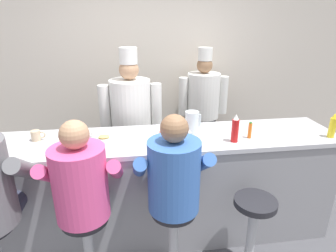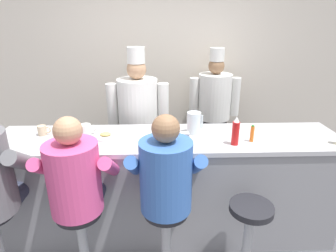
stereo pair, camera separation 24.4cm
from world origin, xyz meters
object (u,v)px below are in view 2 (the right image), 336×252
object	(u,v)px
napkin_dispenser_chrome	(182,140)
cook_in_whites_far	(214,107)
cook_in_whites_near	(138,119)
empty_stool_round	(249,231)
breakfast_plate	(106,136)
diner_seated_blue	(166,180)
ketchup_bottle_red	(236,132)
coffee_mug_tan	(43,130)
water_pitcher_clear	(194,123)
cereal_bowl	(169,134)
diner_seated_pink	(76,182)
coffee_mug_white	(86,129)
hot_sauce_bottle_orange	(252,134)

from	to	relation	value
napkin_dispenser_chrome	cook_in_whites_far	xyz separation A→B (m)	(0.54, 1.46, -0.17)
cook_in_whites_near	empty_stool_round	bearing A→B (deg)	-53.95
breakfast_plate	diner_seated_blue	size ratio (longest dim) A/B	0.15
napkin_dispenser_chrome	cook_in_whites_near	distance (m)	1.03
diner_seated_blue	empty_stool_round	size ratio (longest dim) A/B	2.03
ketchup_bottle_red	cook_in_whites_near	distance (m)	1.25
ketchup_bottle_red	coffee_mug_tan	world-z (taller)	ketchup_bottle_red
water_pitcher_clear	cereal_bowl	size ratio (longest dim) A/B	1.27
coffee_mug_tan	diner_seated_pink	world-z (taller)	diner_seated_pink
cereal_bowl	cook_in_whites_near	bearing A→B (deg)	114.42
diner_seated_blue	cook_in_whites_far	world-z (taller)	cook_in_whites_far
water_pitcher_clear	diner_seated_pink	size ratio (longest dim) A/B	0.14
water_pitcher_clear	diner_seated_blue	world-z (taller)	diner_seated_blue
coffee_mug_white	napkin_dispenser_chrome	bearing A→B (deg)	-20.46
coffee_mug_tan	cereal_bowl	bearing A→B (deg)	-4.54
coffee_mug_white	diner_seated_blue	distance (m)	0.97
hot_sauce_bottle_orange	water_pitcher_clear	world-z (taller)	water_pitcher_clear
water_pitcher_clear	coffee_mug_white	distance (m)	0.99
hot_sauce_bottle_orange	cereal_bowl	xyz separation A→B (m)	(-0.71, 0.12, -0.05)
ketchup_bottle_red	coffee_mug_white	xyz separation A→B (m)	(-1.30, 0.27, -0.07)
coffee_mug_white	cook_in_whites_near	bearing A→B (deg)	54.47
coffee_mug_white	coffee_mug_tan	world-z (taller)	coffee_mug_white
water_pitcher_clear	cook_in_whites_far	world-z (taller)	cook_in_whites_far
water_pitcher_clear	cereal_bowl	world-z (taller)	water_pitcher_clear
cereal_bowl	ketchup_bottle_red	bearing A→B (deg)	-17.69
water_pitcher_clear	empty_stool_round	world-z (taller)	water_pitcher_clear
hot_sauce_bottle_orange	cook_in_whites_near	world-z (taller)	cook_in_whites_near
ketchup_bottle_red	water_pitcher_clear	distance (m)	0.41
cereal_bowl	coffee_mug_white	world-z (taller)	coffee_mug_white
coffee_mug_white	cook_in_whites_near	size ratio (longest dim) A/B	0.08
coffee_mug_tan	diner_seated_blue	size ratio (longest dim) A/B	0.08
water_pitcher_clear	empty_stool_round	size ratio (longest dim) A/B	0.28
coffee_mug_white	cook_in_whites_near	world-z (taller)	cook_in_whites_near
empty_stool_round	cereal_bowl	bearing A→B (deg)	136.75
cereal_bowl	coffee_mug_white	size ratio (longest dim) A/B	1.08
diner_seated_pink	empty_stool_round	bearing A→B (deg)	-1.38
water_pitcher_clear	cereal_bowl	xyz separation A→B (m)	(-0.24, -0.09, -0.08)
cereal_bowl	coffee_mug_tan	world-z (taller)	coffee_mug_tan
napkin_dispenser_chrome	diner_seated_blue	bearing A→B (deg)	-114.41
coffee_mug_white	coffee_mug_tan	size ratio (longest dim) A/B	1.20
breakfast_plate	cereal_bowl	xyz separation A→B (m)	(0.57, -0.02, 0.01)
diner_seated_blue	ketchup_bottle_red	bearing A→B (deg)	31.70
ketchup_bottle_red	diner_seated_pink	world-z (taller)	diner_seated_pink
diner_seated_pink	diner_seated_blue	xyz separation A→B (m)	(0.65, 0.00, 0.00)
water_pitcher_clear	napkin_dispenser_chrome	size ratio (longest dim) A/B	1.54
coffee_mug_white	ketchup_bottle_red	bearing A→B (deg)	-11.77
water_pitcher_clear	cook_in_whites_near	size ratio (longest dim) A/B	0.11
diner_seated_blue	breakfast_plate	bearing A→B (deg)	133.20
coffee_mug_white	diner_seated_pink	world-z (taller)	diner_seated_pink
water_pitcher_clear	empty_stool_round	distance (m)	1.01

